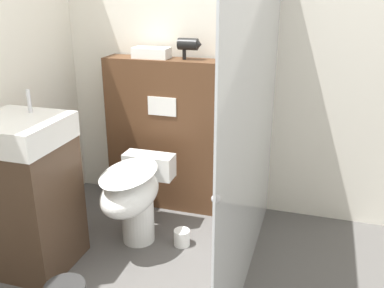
% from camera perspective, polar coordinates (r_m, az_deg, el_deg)
% --- Properties ---
extents(wall_back, '(8.00, 0.06, 2.50)m').
position_cam_1_polar(wall_back, '(3.22, 5.15, 12.44)').
color(wall_back, silver).
rests_on(wall_back, ground_plane).
extents(partition_panel, '(0.95, 0.22, 1.19)m').
position_cam_1_polar(partition_panel, '(3.34, -3.24, 1.18)').
color(partition_panel, '#51331E').
rests_on(partition_panel, ground_plane).
extents(shower_glass, '(0.04, 1.75, 1.98)m').
position_cam_1_polar(shower_glass, '(2.34, 8.31, 2.81)').
color(shower_glass, silver).
rests_on(shower_glass, ground_plane).
extents(toilet, '(0.36, 0.68, 0.57)m').
position_cam_1_polar(toilet, '(2.91, -7.69, -6.58)').
color(toilet, white).
rests_on(toilet, ground_plane).
extents(sink_vanity, '(0.51, 0.50, 1.11)m').
position_cam_1_polar(sink_vanity, '(2.82, -21.13, -6.29)').
color(sink_vanity, '#473323').
rests_on(sink_vanity, ground_plane).
extents(hair_drier, '(0.17, 0.08, 0.15)m').
position_cam_1_polar(hair_drier, '(3.13, -0.38, 13.11)').
color(hair_drier, black).
rests_on(hair_drier, partition_panel).
extents(folded_towel, '(0.27, 0.14, 0.08)m').
position_cam_1_polar(folded_towel, '(3.23, -5.42, 12.02)').
color(folded_towel, white).
rests_on(folded_towel, partition_panel).
extents(spare_toilet_roll, '(0.11, 0.11, 0.11)m').
position_cam_1_polar(spare_toilet_roll, '(3.02, -1.36, -12.36)').
color(spare_toilet_roll, white).
rests_on(spare_toilet_roll, ground_plane).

